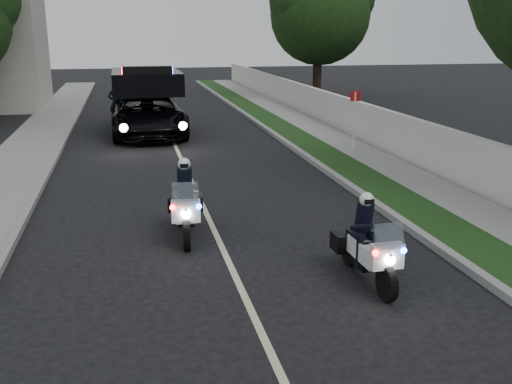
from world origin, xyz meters
TOP-DOWN VIEW (x-y plane):
  - ground at (0.00, 0.00)m, footprint 120.00×120.00m
  - curb_right at (4.10, 10.00)m, footprint 0.20×60.00m
  - grass_verge at (4.80, 10.00)m, footprint 1.20×60.00m
  - sidewalk_right at (6.10, 10.00)m, footprint 1.40×60.00m
  - property_wall at (7.10, 10.00)m, footprint 0.22×60.00m
  - curb_left at (-4.10, 10.00)m, footprint 0.20×60.00m
  - sidewalk_left at (-5.20, 10.00)m, footprint 2.00×60.00m
  - lane_marking at (0.00, 10.00)m, footprint 0.12×50.00m
  - police_moto_left at (-0.61, 2.88)m, footprint 0.85×1.99m
  - police_moto_right at (2.16, -0.08)m, footprint 0.68×1.84m
  - police_suv at (-0.84, 15.50)m, footprint 2.93×6.25m
  - bicycle at (-2.11, 17.31)m, footprint 0.81×1.81m
  - cyclist at (-2.11, 17.31)m, footprint 0.71×0.52m
  - sign_post at (6.00, 10.29)m, footprint 0.44×0.44m
  - tree_right_d at (9.70, 25.48)m, footprint 7.22×7.22m
  - tree_right_e at (10.18, 27.51)m, footprint 7.01×7.01m

SIDE VIEW (x-z plane):
  - ground at x=0.00m, z-range 0.00..0.00m
  - police_moto_left at x=-0.61m, z-range -0.82..0.82m
  - police_moto_right at x=2.16m, z-range -0.78..0.78m
  - police_suv at x=-0.84m, z-range -1.52..1.52m
  - bicycle at x=-2.11m, z-range -0.46..0.46m
  - cyclist at x=-2.11m, z-range -0.92..0.92m
  - sign_post at x=6.00m, z-range -1.10..1.10m
  - tree_right_d at x=9.70m, z-range -4.89..4.89m
  - tree_right_e at x=10.18m, z-range -4.77..4.77m
  - lane_marking at x=0.00m, z-range 0.00..0.01m
  - curb_right at x=4.10m, z-range 0.00..0.15m
  - curb_left at x=-4.10m, z-range 0.00..0.15m
  - grass_verge at x=4.80m, z-range 0.00..0.16m
  - sidewalk_right at x=6.10m, z-range 0.00..0.16m
  - sidewalk_left at x=-5.20m, z-range 0.00..0.16m
  - property_wall at x=7.10m, z-range 0.00..1.50m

